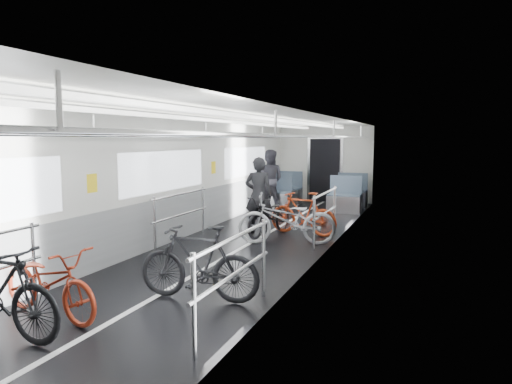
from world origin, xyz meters
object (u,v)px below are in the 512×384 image
(bike_right_near, at_px, (198,263))
(bike_aisle, at_px, (270,216))
(person_standing, at_px, (259,195))
(person_seated, at_px, (269,180))
(bike_right_far, at_px, (303,213))
(bike_left_near, at_px, (49,282))
(bike_right_mid, at_px, (287,219))

(bike_right_near, relative_size, bike_aisle, 1.01)
(person_standing, relative_size, person_seated, 0.96)
(bike_right_far, bearing_deg, person_standing, -67.66)
(bike_left_near, relative_size, person_standing, 0.96)
(bike_right_mid, bearing_deg, bike_right_near, -19.49)
(bike_right_near, bearing_deg, bike_aisle, -178.56)
(bike_left_near, height_order, bike_right_mid, bike_right_mid)
(bike_left_near, height_order, person_seated, person_seated)
(bike_right_far, height_order, person_standing, person_standing)
(bike_left_near, xyz_separation_m, person_standing, (0.53, 5.17, 0.41))
(person_seated, bearing_deg, bike_right_far, 117.53)
(bike_left_near, height_order, person_standing, person_standing)
(bike_right_far, bearing_deg, bike_left_near, -4.58)
(bike_aisle, bearing_deg, bike_left_near, -86.33)
(bike_right_mid, height_order, person_standing, person_standing)
(person_seated, bearing_deg, person_standing, 102.21)
(bike_right_far, xyz_separation_m, person_standing, (-0.92, -0.19, 0.36))
(bike_right_mid, xyz_separation_m, person_seated, (-1.79, 4.01, 0.36))
(bike_right_near, relative_size, bike_right_far, 1.05)
(person_seated, bearing_deg, bike_right_mid, 110.42)
(bike_aisle, relative_size, person_standing, 0.96)
(bike_left_near, bearing_deg, bike_right_far, -5.38)
(person_seated, bearing_deg, bike_aisle, 106.38)
(bike_right_mid, relative_size, person_seated, 1.09)
(bike_right_near, distance_m, person_seated, 7.48)
(bike_right_near, bearing_deg, bike_left_near, -54.37)
(bike_left_near, distance_m, bike_right_far, 5.56)
(bike_right_mid, bearing_deg, person_seated, -173.42)
(person_seated, bearing_deg, bike_right_near, 99.31)
(bike_left_near, xyz_separation_m, person_seated, (-0.38, 8.39, 0.44))
(bike_right_mid, distance_m, bike_right_far, 0.98)
(bike_aisle, bearing_deg, person_seated, 122.89)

